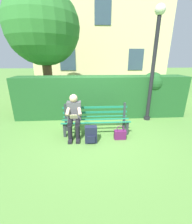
% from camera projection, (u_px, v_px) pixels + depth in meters
% --- Properties ---
extents(ground, '(60.00, 60.00, 0.00)m').
position_uv_depth(ground, '(96.00, 132.00, 4.42)').
color(ground, '#517F38').
extents(park_bench, '(1.90, 0.53, 0.83)m').
position_uv_depth(park_bench, '(96.00, 119.00, 4.35)').
color(park_bench, '#2D3338').
rests_on(park_bench, ground).
extents(person_seated, '(0.44, 0.73, 1.16)m').
position_uv_depth(person_seated, '(74.00, 115.00, 4.08)').
color(person_seated, '#4C4C51').
rests_on(person_seated, ground).
extents(hedge_backdrop, '(6.05, 0.88, 1.60)m').
position_uv_depth(hedge_backdrop, '(102.00, 96.00, 5.49)').
color(hedge_backdrop, '#1E5123').
rests_on(hedge_backdrop, ground).
extents(tree, '(2.88, 2.74, 4.51)m').
position_uv_depth(tree, '(40.00, 30.00, 5.67)').
color(tree, brown).
rests_on(tree, ground).
extents(building_facade, '(8.05, 2.93, 7.03)m').
position_uv_depth(building_facade, '(100.00, 34.00, 9.69)').
color(building_facade, beige).
rests_on(building_facade, ground).
extents(backpack, '(0.31, 0.26, 0.44)m').
position_uv_depth(backpack, '(91.00, 135.00, 3.85)').
color(backpack, '#191E33').
rests_on(backpack, ground).
extents(handbag, '(0.31, 0.15, 0.39)m').
position_uv_depth(handbag, '(120.00, 134.00, 4.04)').
color(handbag, '#59194C').
rests_on(handbag, ground).
extents(lamp_post, '(0.30, 0.30, 3.50)m').
position_uv_depth(lamp_post, '(155.00, 55.00, 4.64)').
color(lamp_post, black).
rests_on(lamp_post, ground).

